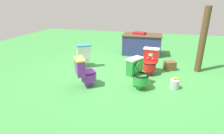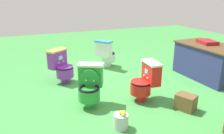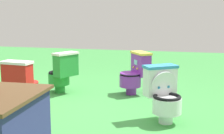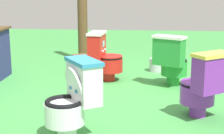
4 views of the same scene
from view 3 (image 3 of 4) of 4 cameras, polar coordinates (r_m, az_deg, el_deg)
ground at (r=4.71m, az=-7.39°, el=-7.62°), size 14.00×14.00×0.00m
toilet_white at (r=4.17m, az=9.25°, el=-4.70°), size 0.61×0.63×0.73m
toilet_green at (r=5.57m, az=-8.94°, el=-0.90°), size 0.62×0.59×0.73m
toilet_purple at (r=5.47m, az=4.16°, el=-1.06°), size 0.63×0.61×0.73m
toilet_red at (r=4.81m, az=-15.77°, el=-2.99°), size 0.45×0.53×0.73m
lemon_bucket at (r=5.85m, az=-17.39°, el=-3.30°), size 0.22×0.22×0.28m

